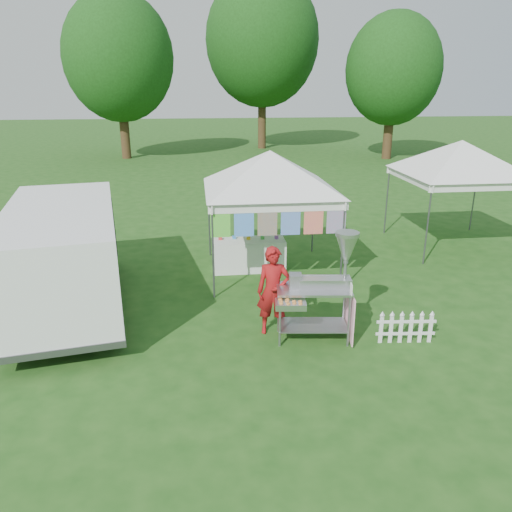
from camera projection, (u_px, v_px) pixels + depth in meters
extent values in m
plane|color=#1D4A15|center=(296.00, 339.00, 9.21)|extent=(120.00, 120.00, 0.00)
cylinder|color=#59595E|center=(213.00, 252.00, 10.66)|extent=(0.04, 0.04, 2.10)
cylinder|color=#59595E|center=(342.00, 247.00, 10.97)|extent=(0.04, 0.04, 2.10)
cylinder|color=#59595E|center=(209.00, 218.00, 13.32)|extent=(0.04, 0.04, 2.10)
cylinder|color=#59595E|center=(313.00, 215.00, 13.63)|extent=(0.04, 0.04, 2.10)
cube|color=white|center=(279.00, 207.00, 10.50)|extent=(3.00, 0.03, 0.22)
cube|color=white|center=(262.00, 182.00, 13.16)|extent=(3.00, 0.03, 0.22)
pyramid|color=white|center=(270.00, 150.00, 11.50)|extent=(4.24, 4.24, 0.90)
cylinder|color=#59595E|center=(279.00, 203.00, 10.47)|extent=(3.00, 0.03, 0.03)
cube|color=green|center=(220.00, 221.00, 10.45)|extent=(0.42, 0.01, 0.70)
cube|color=blue|center=(244.00, 220.00, 10.51)|extent=(0.42, 0.01, 0.70)
cube|color=orange|center=(267.00, 220.00, 10.56)|extent=(0.42, 0.01, 0.70)
cube|color=purple|center=(291.00, 219.00, 10.62)|extent=(0.42, 0.01, 0.70)
cube|color=#CD1982|center=(314.00, 218.00, 10.67)|extent=(0.42, 0.01, 0.70)
cube|color=#31B5BA|center=(336.00, 218.00, 10.73)|extent=(0.42, 0.01, 0.70)
cylinder|color=#59595E|center=(428.00, 225.00, 12.67)|extent=(0.04, 0.04, 2.10)
cylinder|color=#59595E|center=(387.00, 200.00, 15.34)|extent=(0.04, 0.04, 2.10)
cylinder|color=#59595E|center=(474.00, 198.00, 15.65)|extent=(0.04, 0.04, 2.10)
cube|color=white|center=(486.00, 187.00, 12.52)|extent=(3.00, 0.03, 0.22)
cube|color=white|center=(434.00, 168.00, 15.18)|extent=(3.00, 0.03, 0.22)
pyramid|color=white|center=(463.00, 140.00, 13.52)|extent=(4.24, 4.24, 0.90)
cylinder|color=#59595E|center=(486.00, 184.00, 12.49)|extent=(3.00, 0.03, 0.03)
cylinder|color=#3E2C16|center=(124.00, 126.00, 30.39)|extent=(0.56, 0.56, 3.96)
ellipsoid|color=#1C5A19|center=(118.00, 57.00, 29.11)|extent=(6.40, 6.40, 7.36)
cylinder|color=#3E2C16|center=(262.00, 113.00, 34.99)|extent=(0.56, 0.56, 4.84)
ellipsoid|color=#1C5A19|center=(262.00, 40.00, 33.43)|extent=(7.60, 7.60, 8.74)
cylinder|color=#3E2C16|center=(388.00, 129.00, 30.36)|extent=(0.56, 0.56, 3.52)
ellipsoid|color=#1C5A19|center=(394.00, 69.00, 29.23)|extent=(5.60, 5.60, 6.44)
cylinder|color=gray|center=(280.00, 321.00, 8.80)|extent=(0.05, 0.05, 0.99)
cylinder|color=gray|center=(349.00, 321.00, 8.80)|extent=(0.05, 0.05, 0.99)
cylinder|color=gray|center=(279.00, 308.00, 9.33)|extent=(0.05, 0.05, 0.99)
cylinder|color=gray|center=(344.00, 308.00, 9.33)|extent=(0.05, 0.05, 0.99)
cube|color=gray|center=(312.00, 325.00, 9.14)|extent=(1.32, 0.77, 0.02)
cube|color=#B7B7BC|center=(314.00, 289.00, 8.91)|extent=(1.39, 0.81, 0.04)
cube|color=#B7B7BC|center=(325.00, 283.00, 8.92)|extent=(0.96, 0.38, 0.17)
cube|color=gray|center=(295.00, 281.00, 8.91)|extent=(0.25, 0.27, 0.24)
cylinder|color=gray|center=(346.00, 262.00, 8.79)|extent=(0.06, 0.06, 0.99)
cone|color=#B7B7BC|center=(347.00, 247.00, 8.70)|extent=(0.44, 0.44, 0.44)
cylinder|color=#B7B7BC|center=(348.00, 234.00, 8.62)|extent=(0.46, 0.46, 0.07)
cube|color=#B7B7BC|center=(291.00, 305.00, 8.55)|extent=(0.56, 0.39, 0.11)
cube|color=#FFABC5|center=(350.00, 314.00, 9.07)|extent=(0.12, 0.82, 0.89)
cube|color=white|center=(351.00, 289.00, 8.57)|extent=(0.03, 0.15, 0.20)
imported|color=maroon|center=(273.00, 291.00, 9.20)|extent=(0.66, 0.47, 1.69)
cube|color=white|center=(63.00, 251.00, 10.07)|extent=(2.90, 5.40, 1.79)
cube|color=#59595E|center=(69.00, 292.00, 10.36)|extent=(2.93, 5.45, 0.12)
cube|color=white|center=(71.00, 241.00, 12.20)|extent=(2.04, 1.04, 0.92)
cube|color=black|center=(114.00, 224.00, 10.79)|extent=(0.50, 2.78, 0.56)
cube|color=black|center=(68.00, 206.00, 12.29)|extent=(1.72, 0.33, 0.56)
cylinder|color=black|center=(9.00, 335.00, 8.64)|extent=(0.34, 0.72, 0.70)
cylinder|color=black|center=(116.00, 321.00, 9.13)|extent=(0.34, 0.72, 0.70)
cylinder|color=black|center=(32.00, 270.00, 11.61)|extent=(0.34, 0.72, 0.70)
cylinder|color=black|center=(112.00, 263.00, 12.09)|extent=(0.34, 0.72, 0.70)
cube|color=white|center=(381.00, 329.00, 8.99)|extent=(0.07, 0.03, 0.56)
cube|color=white|center=(391.00, 329.00, 8.99)|extent=(0.07, 0.03, 0.56)
cube|color=white|center=(401.00, 329.00, 9.00)|extent=(0.07, 0.03, 0.56)
cube|color=white|center=(411.00, 329.00, 9.00)|extent=(0.07, 0.03, 0.56)
cube|color=white|center=(421.00, 328.00, 9.01)|extent=(0.07, 0.03, 0.56)
cube|color=white|center=(430.00, 328.00, 9.01)|extent=(0.07, 0.03, 0.56)
cube|color=white|center=(405.00, 334.00, 9.03)|extent=(1.08, 0.12, 0.05)
cube|color=white|center=(406.00, 322.00, 8.95)|extent=(1.08, 0.12, 0.05)
cube|color=white|center=(249.00, 255.00, 12.50)|extent=(1.80, 0.70, 0.79)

